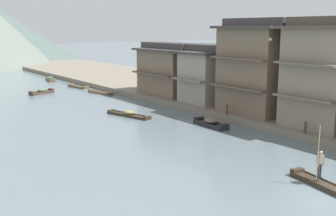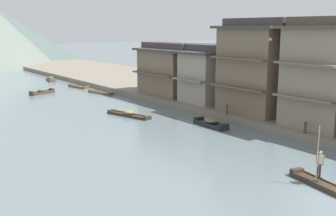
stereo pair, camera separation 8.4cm
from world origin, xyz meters
name	(u,v)px [view 1 (the left image)]	position (x,y,z in m)	size (l,w,h in m)	color
ground_plane	(336,202)	(0.00, 0.00, 0.00)	(400.00, 400.00, 0.00)	slate
riverbank_right	(197,91)	(16.79, 30.00, 0.33)	(18.00, 110.00, 0.65)	slate
boat_foreground_poled	(330,188)	(1.08, 1.03, 0.14)	(1.94, 5.40, 0.42)	#33281E
boatman_person	(320,161)	(1.23, 1.83, 1.43)	(0.57, 0.30, 3.04)	black
boat_moored_nearest	(100,93)	(6.33, 37.42, 0.12)	(1.68, 4.34, 0.35)	brown
boat_moored_second	(42,92)	(0.08, 41.78, 0.27)	(3.59, 1.98, 0.72)	#423328
boat_moored_third	(211,123)	(5.72, 15.42, 0.32)	(1.30, 3.78, 0.83)	#232326
boat_moored_far	(78,87)	(6.27, 44.05, 0.14)	(1.61, 4.23, 0.41)	brown
boat_midriver_drifting	(50,79)	(5.83, 53.87, 0.26)	(1.72, 4.05, 0.72)	brown
boat_midriver_upstream	(129,114)	(2.06, 23.24, 0.20)	(2.16, 5.30, 0.63)	#33281E
house_waterfront_second	(327,73)	(11.56, 8.17, 4.96)	(6.78, 6.10, 8.74)	gray
house_waterfront_tall	(261,67)	(11.63, 15.06, 4.95)	(6.93, 7.11, 8.74)	#75604C
house_waterfront_narrow	(212,74)	(11.70, 21.88, 3.67)	(7.05, 5.44, 6.14)	gray
house_waterfront_far	(170,69)	(11.10, 28.55, 3.65)	(5.84, 8.20, 6.14)	#75604C
mooring_post_dock_near	(305,128)	(8.14, 7.54, 1.11)	(0.20, 0.20, 0.90)	#473828
mooring_post_dock_mid	(227,110)	(8.14, 15.87, 1.12)	(0.20, 0.20, 0.94)	#473828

